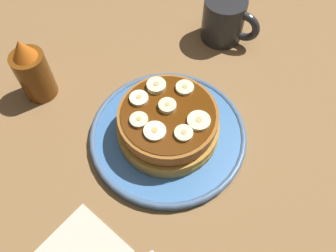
% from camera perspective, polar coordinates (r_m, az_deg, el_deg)
% --- Properties ---
extents(ground_plane, '(1.40, 1.40, 0.03)m').
position_cam_1_polar(ground_plane, '(0.61, 0.00, -2.59)').
color(ground_plane, olive).
extents(plate, '(0.27, 0.27, 0.02)m').
position_cam_1_polar(plate, '(0.59, 0.00, -1.39)').
color(plate, '#3F72B2').
rests_on(plate, ground_plane).
extents(pancake_stack, '(0.17, 0.17, 0.06)m').
position_cam_1_polar(pancake_stack, '(0.56, -0.15, 0.64)').
color(pancake_stack, '#BE9144').
rests_on(pancake_stack, plate).
extents(banana_slice_0, '(0.03, 0.03, 0.01)m').
position_cam_1_polar(banana_slice_0, '(0.54, -0.10, 3.32)').
color(banana_slice_0, '#F0F2B2').
rests_on(banana_slice_0, pancake_stack).
extents(banana_slice_1, '(0.03, 0.03, 0.01)m').
position_cam_1_polar(banana_slice_1, '(0.53, -4.83, 0.97)').
color(banana_slice_1, beige).
rests_on(banana_slice_1, pancake_stack).
extents(banana_slice_2, '(0.04, 0.04, 0.01)m').
position_cam_1_polar(banana_slice_2, '(0.53, 5.11, 0.84)').
color(banana_slice_2, '#F1ECB5').
rests_on(banana_slice_2, pancake_stack).
extents(banana_slice_3, '(0.03, 0.03, 0.01)m').
position_cam_1_polar(banana_slice_3, '(0.55, -4.94, 4.40)').
color(banana_slice_3, '#F6F1C5').
rests_on(banana_slice_3, pancake_stack).
extents(banana_slice_4, '(0.03, 0.03, 0.01)m').
position_cam_1_polar(banana_slice_4, '(0.51, -2.07, -0.96)').
color(banana_slice_4, '#FAF1C5').
rests_on(banana_slice_4, pancake_stack).
extents(banana_slice_5, '(0.03, 0.03, 0.01)m').
position_cam_1_polar(banana_slice_5, '(0.56, -1.94, 6.66)').
color(banana_slice_5, '#F5F4BA').
rests_on(banana_slice_5, pancake_stack).
extents(banana_slice_6, '(0.03, 0.03, 0.01)m').
position_cam_1_polar(banana_slice_6, '(0.56, 2.75, 6.33)').
color(banana_slice_6, '#F7E9B5').
rests_on(banana_slice_6, pancake_stack).
extents(banana_slice_7, '(0.03, 0.03, 0.01)m').
position_cam_1_polar(banana_slice_7, '(0.51, 2.60, -1.24)').
color(banana_slice_7, beige).
rests_on(banana_slice_7, pancake_stack).
extents(coffee_mug, '(0.12, 0.08, 0.09)m').
position_cam_1_polar(coffee_mug, '(0.73, 9.44, 17.02)').
color(coffee_mug, '#262628').
rests_on(coffee_mug, ground_plane).
extents(syrup_bottle, '(0.06, 0.06, 0.13)m').
position_cam_1_polar(syrup_bottle, '(0.65, -21.46, 8.39)').
color(syrup_bottle, brown).
rests_on(syrup_bottle, ground_plane).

